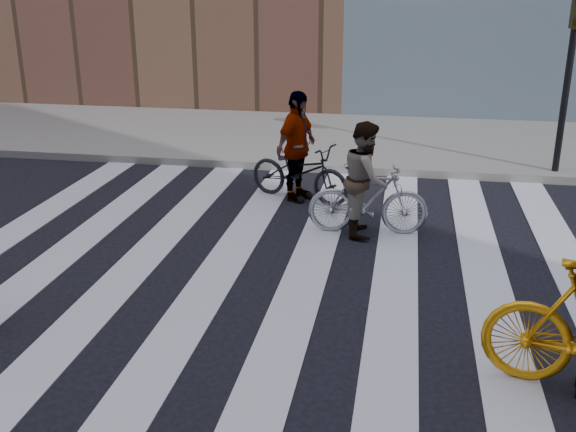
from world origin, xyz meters
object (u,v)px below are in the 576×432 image
(bike_silver_mid, at_px, (368,199))
(rider_rear, at_px, (297,147))
(traffic_signal, at_px, (572,52))
(rider_mid, at_px, (366,179))
(bike_dark_rear, at_px, (299,172))

(bike_silver_mid, xyz_separation_m, rider_rear, (-1.26, 1.35, 0.39))
(traffic_signal, bearing_deg, rider_rear, -156.32)
(rider_rear, bearing_deg, rider_mid, -115.56)
(bike_dark_rear, bearing_deg, rider_rear, 112.54)
(rider_mid, distance_m, rider_rear, 1.82)
(bike_silver_mid, height_order, rider_mid, rider_mid)
(bike_silver_mid, xyz_separation_m, bike_dark_rear, (-1.21, 1.35, -0.03))
(bike_silver_mid, bearing_deg, bike_dark_rear, 37.48)
(bike_silver_mid, distance_m, rider_mid, 0.31)
(rider_rear, bearing_deg, bike_silver_mid, -114.40)
(traffic_signal, distance_m, bike_dark_rear, 5.15)
(bike_dark_rear, xyz_separation_m, rider_rear, (-0.05, 0.00, 0.42))
(traffic_signal, height_order, rider_rear, traffic_signal)
(rider_rear, bearing_deg, bike_dark_rear, -67.46)
(rider_rear, bearing_deg, traffic_signal, -43.78)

